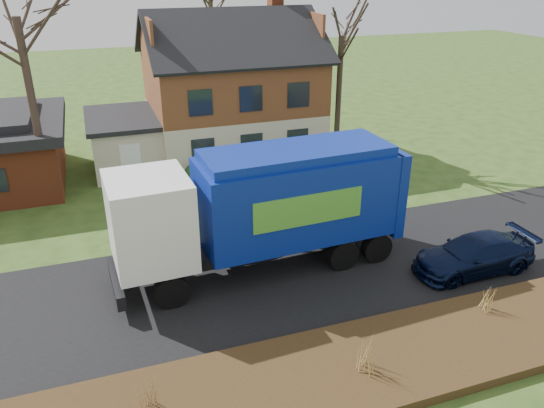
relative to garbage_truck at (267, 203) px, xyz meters
name	(u,v)px	position (x,y,z in m)	size (l,w,h in m)	color
ground	(283,275)	(0.33, -0.79, -2.59)	(120.00, 120.00, 0.00)	#294617
road	(283,275)	(0.33, -0.79, -2.58)	(80.00, 7.00, 0.02)	black
mulch_verge	(351,369)	(0.33, -6.09, -2.44)	(80.00, 3.50, 0.30)	#311F10
main_house	(223,84)	(1.82, 13.11, 1.44)	(12.95, 8.95, 9.26)	beige
garbage_truck	(267,203)	(0.00, 0.00, 0.00)	(10.59, 3.29, 4.48)	black
silver_sedan	(238,216)	(-0.28, 2.92, -1.78)	(1.70, 4.87, 1.60)	#A3A6AA
navy_wagon	(474,254)	(6.98, -2.73, -1.92)	(1.85, 4.56, 1.32)	black
tree_front_east	(343,14)	(7.70, 10.32, 5.27)	(3.48, 3.48, 9.66)	#382D22
grass_clump_west	(148,394)	(-5.06, -5.89, -1.78)	(0.38, 0.31, 1.01)	#9B6F44
grass_clump_mid	(367,354)	(0.61, -6.39, -1.74)	(0.39, 0.32, 1.08)	tan
grass_clump_east	(489,299)	(5.51, -5.28, -1.85)	(0.35, 0.29, 0.87)	tan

